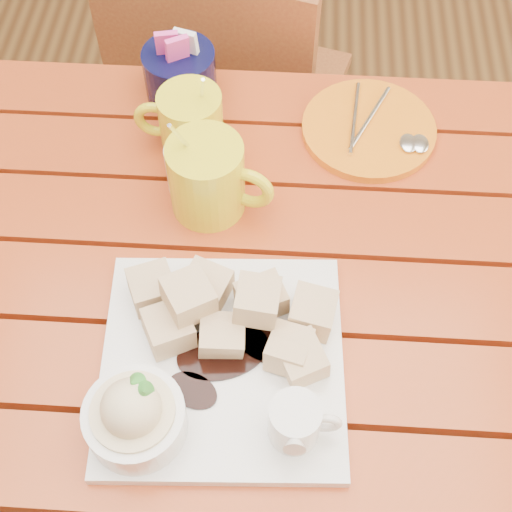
# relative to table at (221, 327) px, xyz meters

# --- Properties ---
(ground) EXTENTS (5.00, 5.00, 0.00)m
(ground) POSITION_rel_table_xyz_m (0.00, -0.00, -0.64)
(ground) COLOR #513017
(ground) RESTS_ON ground
(table) EXTENTS (1.20, 0.79, 0.75)m
(table) POSITION_rel_table_xyz_m (0.00, 0.00, 0.00)
(table) COLOR #9B3D14
(table) RESTS_ON ground
(dessert_plate) EXTENTS (0.29, 0.29, 0.11)m
(dessert_plate) POSITION_rel_table_xyz_m (-0.00, -0.12, 0.14)
(dessert_plate) COLOR white
(dessert_plate) RESTS_ON table
(coffee_mug_left) EXTENTS (0.13, 0.09, 0.15)m
(coffee_mug_left) POSITION_rel_table_xyz_m (-0.06, 0.23, 0.16)
(coffee_mug_left) COLOR yellow
(coffee_mug_left) RESTS_ON table
(coffee_mug_right) EXTENTS (0.14, 0.10, 0.17)m
(coffee_mug_right) POSITION_rel_table_xyz_m (-0.02, 0.13, 0.17)
(coffee_mug_right) COLOR yellow
(coffee_mug_right) RESTS_ON table
(cream_pitcher) EXTENTS (0.09, 0.08, 0.08)m
(cream_pitcher) POSITION_rel_table_xyz_m (-0.05, 0.16, 0.15)
(cream_pitcher) COLOR white
(cream_pitcher) RESTS_ON table
(sugar_caddy) EXTENTS (0.11, 0.11, 0.12)m
(sugar_caddy) POSITION_rel_table_xyz_m (-0.09, 0.34, 0.15)
(sugar_caddy) COLOR black
(sugar_caddy) RESTS_ON table
(orange_saucer) EXTENTS (0.20, 0.20, 0.02)m
(orange_saucer) POSITION_rel_table_xyz_m (0.20, 0.28, 0.11)
(orange_saucer) COLOR orange
(orange_saucer) RESTS_ON table
(chair_far) EXTENTS (0.49, 0.49, 0.84)m
(chair_far) POSITION_rel_table_xyz_m (-0.05, 0.61, -0.17)
(chair_far) COLOR brown
(chair_far) RESTS_ON ground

